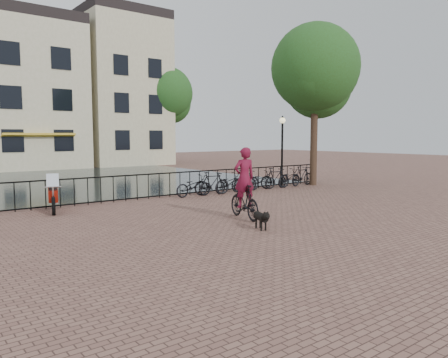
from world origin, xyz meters
TOP-DOWN VIEW (x-y plane):
  - ground at (0.00, 0.00)m, footprint 100.00×100.00m
  - canal_water at (0.00, 17.30)m, footprint 20.00×20.00m
  - railing at (0.00, 8.00)m, footprint 20.00×0.05m
  - canal_house_mid at (0.50, 30.00)m, footprint 8.00×9.50m
  - canal_house_right at (8.50, 30.00)m, footprint 7.00×9.00m
  - tree_near_right at (9.20, 7.30)m, footprint 4.48×4.48m
  - tree_far_right at (12.00, 27.00)m, footprint 4.76×4.76m
  - lamp_post at (7.20, 7.60)m, footprint 0.30×0.30m
  - cyclist at (0.30, 2.37)m, footprint 0.93×1.95m
  - dog at (-0.33, 0.93)m, footprint 0.52×0.86m
  - motorcycle at (-3.95, 7.30)m, footprint 0.97×1.98m
  - parked_bike_0 at (1.80, 7.40)m, footprint 1.72×0.61m
  - parked_bike_1 at (2.75, 7.40)m, footprint 1.72×0.74m
  - parked_bike_2 at (3.70, 7.40)m, footprint 1.77×0.79m
  - parked_bike_3 at (4.65, 7.40)m, footprint 1.67×0.49m
  - parked_bike_4 at (5.60, 7.40)m, footprint 1.75×0.69m
  - parked_bike_5 at (6.55, 7.40)m, footprint 1.72×0.75m
  - parked_bike_6 at (7.50, 7.40)m, footprint 1.78×0.81m
  - parked_bike_7 at (8.45, 7.40)m, footprint 1.70×0.64m

SIDE VIEW (x-z plane):
  - ground at x=0.00m, z-range 0.00..0.00m
  - canal_water at x=0.00m, z-range 0.00..0.00m
  - dog at x=-0.33m, z-range 0.00..0.55m
  - parked_bike_0 at x=1.80m, z-range 0.00..0.90m
  - parked_bike_2 at x=3.70m, z-range 0.00..0.90m
  - parked_bike_4 at x=5.60m, z-range 0.00..0.90m
  - parked_bike_6 at x=7.50m, z-range 0.00..0.90m
  - parked_bike_1 at x=2.75m, z-range 0.00..1.00m
  - parked_bike_3 at x=4.65m, z-range 0.00..1.00m
  - parked_bike_5 at x=6.55m, z-range 0.00..1.00m
  - parked_bike_7 at x=8.45m, z-range 0.00..1.00m
  - railing at x=0.00m, z-range -0.01..1.02m
  - motorcycle at x=-3.95m, z-range 0.00..1.38m
  - cyclist at x=0.30m, z-range -0.31..2.26m
  - lamp_post at x=7.20m, z-range 0.65..4.10m
  - canal_house_mid at x=0.50m, z-range 0.00..11.80m
  - tree_near_right at x=9.20m, z-range 1.85..10.09m
  - tree_far_right at x=12.00m, z-range 1.97..10.73m
  - canal_house_right at x=8.50m, z-range 0.00..13.30m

